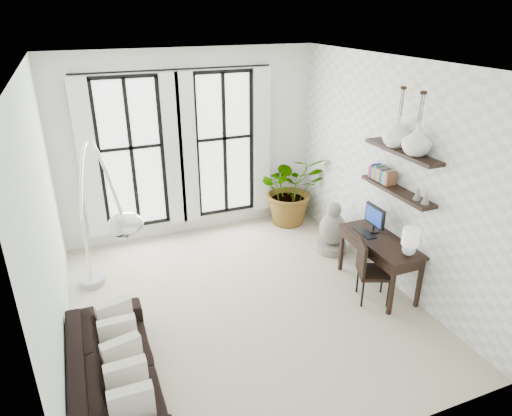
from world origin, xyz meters
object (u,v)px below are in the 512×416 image
sofa (114,372)px  buddha (332,231)px  plant (291,189)px  arc_lamp (94,185)px  desk (382,245)px  desk_chair (369,267)px

sofa → buddha: 4.15m
plant → arc_lamp: (-3.47, -1.98, 1.27)m
sofa → plant: size_ratio=1.60×
sofa → desk: bearing=-80.0°
desk → buddha: desk is taller
buddha → arc_lamp: bearing=-169.3°
desk_chair → plant: bearing=109.9°
plant → desk: (0.18, -2.53, 0.05)m
desk → sofa: bearing=-170.3°
arc_lamp → buddha: size_ratio=2.98×
sofa → desk_chair: desk_chair is taller
buddha → desk_chair: bearing=-100.7°
sofa → plant: plant is taller
arc_lamp → buddha: arc_lamp is taller
arc_lamp → sofa: bearing=-94.9°
desk_chair → desk: bearing=48.8°
desk_chair → buddha: desk_chair is taller
sofa → arc_lamp: 2.02m
sofa → arc_lamp: arc_lamp is taller
sofa → plant: 4.79m
desk → buddha: size_ratio=1.49×
plant → buddha: (0.13, -1.30, -0.31)m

